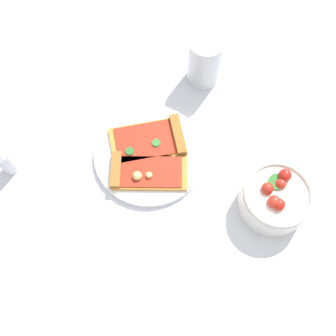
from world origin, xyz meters
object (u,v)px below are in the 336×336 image
(plate, at_px, (149,154))
(soda_glass, at_px, (204,62))
(pizza_slice_near, at_px, (143,171))
(paper_napkin, at_px, (211,286))
(pizza_slice_far, at_px, (153,140))
(pepper_shaker, at_px, (5,161))
(salad_bowl, at_px, (275,199))

(plate, xyz_separation_m, soda_glass, (0.09, -0.22, 0.05))
(plate, bearing_deg, pizza_slice_near, 127.47)
(pizza_slice_near, bearing_deg, paper_napkin, 173.55)
(pizza_slice_far, distance_m, paper_napkin, 0.32)
(plate, distance_m, pepper_shaker, 0.29)
(pizza_slice_near, bearing_deg, plate, -52.53)
(paper_napkin, relative_size, pepper_shaker, 1.60)
(pizza_slice_far, bearing_deg, paper_napkin, 163.85)
(plate, xyz_separation_m, pizza_slice_near, (-0.03, 0.04, 0.01))
(pizza_slice_near, distance_m, pepper_shaker, 0.28)
(pizza_slice_far, bearing_deg, salad_bowl, -156.47)
(soda_glass, xyz_separation_m, pepper_shaker, (0.06, 0.47, -0.01))
(pizza_slice_far, distance_m, soda_glass, 0.21)
(pizza_slice_far, xyz_separation_m, soda_glass, (0.07, -0.19, 0.03))
(pepper_shaker, bearing_deg, salad_bowl, -135.19)
(soda_glass, height_order, pepper_shaker, soda_glass)
(soda_glass, height_order, paper_napkin, soda_glass)
(pizza_slice_near, distance_m, salad_bowl, 0.27)
(pizza_slice_near, distance_m, pizza_slice_far, 0.07)
(salad_bowl, bearing_deg, pizza_slice_near, 39.05)
(pizza_slice_far, xyz_separation_m, pepper_shaker, (0.13, 0.27, 0.02))
(pepper_shaker, bearing_deg, pizza_slice_near, -129.62)
(pizza_slice_near, relative_size, salad_bowl, 1.24)
(plate, distance_m, pizza_slice_far, 0.03)
(pizza_slice_near, height_order, paper_napkin, pizza_slice_near)
(plate, height_order, pepper_shaker, pepper_shaker)
(pizza_slice_far, relative_size, salad_bowl, 1.31)
(plate, bearing_deg, pizza_slice_far, -53.10)
(salad_bowl, relative_size, soda_glass, 1.13)
(pepper_shaker, bearing_deg, paper_napkin, -157.10)
(paper_napkin, bearing_deg, plate, -12.89)
(soda_glass, bearing_deg, pizza_slice_far, 110.84)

